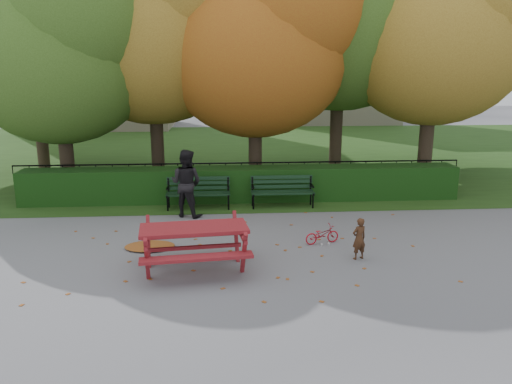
{
  "coord_description": "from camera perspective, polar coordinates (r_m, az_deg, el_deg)",
  "views": [
    {
      "loc": [
        -0.66,
        -10.14,
        3.8
      ],
      "look_at": [
        0.18,
        1.39,
        1.0
      ],
      "focal_mm": 35.0,
      "sensor_mm": 36.0,
      "label": 1
    }
  ],
  "objects": [
    {
      "name": "bicycle",
      "position": [
        11.41,
        7.56,
        -4.83
      ],
      "size": [
        0.86,
        0.49,
        0.43
      ],
      "primitive_type": "imported",
      "rotation": [
        0.0,
        0.0,
        1.84
      ],
      "color": "#B3101E",
      "rests_on": "ground"
    },
    {
      "name": "tree_e",
      "position": [
        17.5,
        21.05,
        16.96
      ],
      "size": [
        6.09,
        5.8,
        8.16
      ],
      "color": "black",
      "rests_on": "ground"
    },
    {
      "name": "tree_b",
      "position": [
        17.06,
        -10.71,
        18.78
      ],
      "size": [
        6.72,
        6.4,
        8.79
      ],
      "color": "black",
      "rests_on": "ground"
    },
    {
      "name": "ground",
      "position": [
        10.85,
        -0.41,
        -6.89
      ],
      "size": [
        90.0,
        90.0,
        0.0
      ],
      "primitive_type": "plane",
      "color": "gray",
      "rests_on": "ground"
    },
    {
      "name": "leaf_pile",
      "position": [
        11.35,
        -12.05,
        -6.06
      ],
      "size": [
        1.27,
        1.04,
        0.08
      ],
      "primitive_type": "ellipsoid",
      "rotation": [
        0.0,
        0.0,
        0.28
      ],
      "color": "brown",
      "rests_on": "ground"
    },
    {
      "name": "bench_right",
      "position": [
        14.34,
        3.01,
        0.37
      ],
      "size": [
        1.8,
        0.57,
        0.88
      ],
      "color": "black",
      "rests_on": "ground"
    },
    {
      "name": "bench_left",
      "position": [
        14.24,
        -6.61,
        0.2
      ],
      "size": [
        1.8,
        0.57,
        0.88
      ],
      "color": "black",
      "rests_on": "ground"
    },
    {
      "name": "building_right",
      "position": [
        39.17,
        9.02,
        16.68
      ],
      "size": [
        9.0,
        6.0,
        12.0
      ],
      "primitive_type": "cube",
      "color": "#C4B697",
      "rests_on": "ground"
    },
    {
      "name": "tree_c",
      "position": [
        16.2,
        1.21,
        17.24
      ],
      "size": [
        6.3,
        6.0,
        8.0
      ],
      "color": "black",
      "rests_on": "ground"
    },
    {
      "name": "tree_g",
      "position": [
        21.9,
        21.07,
        16.87
      ],
      "size": [
        6.3,
        6.0,
        8.55
      ],
      "color": "black",
      "rests_on": "ground"
    },
    {
      "name": "grass_strip",
      "position": [
        24.45,
        -2.56,
        4.68
      ],
      "size": [
        90.0,
        90.0,
        0.0
      ],
      "primitive_type": "plane",
      "color": "#1E3B13",
      "rests_on": "ground"
    },
    {
      "name": "hedge",
      "position": [
        15.03,
        -1.53,
        0.92
      ],
      "size": [
        13.0,
        0.9,
        1.0
      ],
      "primitive_type": "cube",
      "color": "black",
      "rests_on": "ground"
    },
    {
      "name": "picnic_table",
      "position": [
        9.79,
        -7.08,
        -5.04
      ],
      "size": [
        2.23,
        1.88,
        1.0
      ],
      "rotation": [
        0.0,
        0.0,
        0.11
      ],
      "color": "maroon",
      "rests_on": "ground"
    },
    {
      "name": "adult",
      "position": [
        13.39,
        -7.98,
        1.0
      ],
      "size": [
        1.09,
        0.99,
        1.81
      ],
      "primitive_type": "imported",
      "rotation": [
        0.0,
        0.0,
        2.71
      ],
      "color": "black",
      "rests_on": "ground"
    },
    {
      "name": "child",
      "position": [
        10.55,
        11.7,
        -5.24
      ],
      "size": [
        0.38,
        0.31,
        0.89
      ],
      "primitive_type": "imported",
      "rotation": [
        0.0,
        0.0,
        3.49
      ],
      "color": "#3F2414",
      "rests_on": "ground"
    },
    {
      "name": "tree_f",
      "position": [
        20.52,
        -23.71,
        17.82
      ],
      "size": [
        6.93,
        6.6,
        9.19
      ],
      "color": "black",
      "rests_on": "ground"
    },
    {
      "name": "tree_a",
      "position": [
        16.38,
        -20.97,
        15.27
      ],
      "size": [
        5.88,
        5.6,
        7.48
      ],
      "color": "black",
      "rests_on": "ground"
    },
    {
      "name": "iron_fence",
      "position": [
        15.8,
        -1.67,
        1.69
      ],
      "size": [
        14.0,
        0.04,
        1.02
      ],
      "color": "black",
      "rests_on": "ground"
    },
    {
      "name": "leaf_scatter",
      "position": [
        11.13,
        -0.51,
        -6.32
      ],
      "size": [
        9.0,
        5.7,
        0.01
      ],
      "primitive_type": null,
      "color": "brown",
      "rests_on": "ground"
    },
    {
      "name": "tree_d",
      "position": [
        18.09,
        11.12,
        20.3
      ],
      "size": [
        7.14,
        6.8,
        9.58
      ],
      "color": "black",
      "rests_on": "ground"
    },
    {
      "name": "building_left",
      "position": [
        37.28,
        -18.03,
        18.69
      ],
      "size": [
        10.0,
        7.0,
        15.0
      ],
      "primitive_type": "cube",
      "color": "#C4B697",
      "rests_on": "ground"
    }
  ]
}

